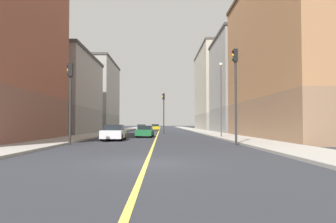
{
  "coord_description": "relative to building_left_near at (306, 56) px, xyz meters",
  "views": [
    {
      "loc": [
        0.59,
        -12.45,
        1.52
      ],
      "look_at": [
        1.39,
        29.62,
        3.08
      ],
      "focal_mm": 34.57,
      "sensor_mm": 36.0,
      "label": 1
    }
  ],
  "objects": [
    {
      "name": "traffic_light_median_far",
      "position": [
        -14.34,
        14.69,
        -4.56
      ],
      "size": [
        0.4,
        0.32,
        5.91
      ],
      "color": "#2D2D2D",
      "rests_on": "ground"
    },
    {
      "name": "car_silver",
      "position": [
        -18.76,
        34.42,
        -7.74
      ],
      "size": [
        1.97,
        4.07,
        1.32
      ],
      "color": "silver",
      "rests_on": "ground"
    },
    {
      "name": "building_left_far",
      "position": [
        -0.0,
        45.19,
        1.27
      ],
      "size": [
        11.34,
        24.06,
        19.31
      ],
      "color": "#9D9688",
      "rests_on": "ground"
    },
    {
      "name": "car_white",
      "position": [
        -18.93,
        -3.03,
        -7.71
      ],
      "size": [
        1.92,
        4.59,
        1.41
      ],
      "color": "white",
      "rests_on": "ground"
    },
    {
      "name": "building_right_midblock",
      "position": [
        -30.38,
        14.95,
        -2.56
      ],
      "size": [
        11.34,
        17.8,
        11.64
      ],
      "color": "gray",
      "rests_on": "ground"
    },
    {
      "name": "building_left_mid",
      "position": [
        0.0,
        21.3,
        -0.37
      ],
      "size": [
        11.34,
        16.31,
        16.03
      ],
      "color": "gray",
      "rests_on": "ground"
    },
    {
      "name": "car_yellow",
      "position": [
        -16.09,
        40.73,
        -7.72
      ],
      "size": [
        1.96,
        4.57,
        1.36
      ],
      "color": "gold",
      "rests_on": "ground"
    },
    {
      "name": "lane_center_stripe",
      "position": [
        -15.19,
        29.15,
        -8.38
      ],
      "size": [
        0.16,
        154.0,
        0.01
      ],
      "primitive_type": "cube",
      "color": "#E5D14C",
      "rests_on": "ground"
    },
    {
      "name": "car_green",
      "position": [
        -16.46,
        3.62,
        -7.76
      ],
      "size": [
        1.9,
        4.53,
        1.28
      ],
      "color": "#1E6B38",
      "rests_on": "ground"
    },
    {
      "name": "traffic_light_left_near",
      "position": [
        -9.42,
        -9.78,
        -4.06
      ],
      "size": [
        0.4,
        0.32,
        6.77
      ],
      "color": "#2D2D2D",
      "rests_on": "ground"
    },
    {
      "name": "street_lamp_left_near",
      "position": [
        -8.41,
        1.27,
        -3.6
      ],
      "size": [
        0.36,
        0.36,
        7.74
      ],
      "color": "#4C4C51",
      "rests_on": "ground"
    },
    {
      "name": "sidewalk_right",
      "position": [
        -23.12,
        29.15,
        -8.31
      ],
      "size": [
        3.49,
        168.0,
        0.15
      ],
      "primitive_type": "cube",
      "color": "#9E9B93",
      "rests_on": "ground"
    },
    {
      "name": "sidewalk_left",
      "position": [
        -7.26,
        29.15,
        -8.31
      ],
      "size": [
        3.49,
        168.0,
        0.15
      ],
      "primitive_type": "cube",
      "color": "#9E9B93",
      "rests_on": "ground"
    },
    {
      "name": "building_left_near",
      "position": [
        0.0,
        0.0,
        0.0
      ],
      "size": [
        11.34,
        23.65,
        16.76
      ],
      "color": "#8F6B4F",
      "rests_on": "ground"
    },
    {
      "name": "ground_plane",
      "position": [
        -15.19,
        -19.85,
        -8.39
      ],
      "size": [
        400.0,
        400.0,
        0.0
      ],
      "primitive_type": "plane",
      "color": "#2A2D33",
      "rests_on": "ground"
    },
    {
      "name": "building_right_distant",
      "position": [
        -30.38,
        36.69,
        -1.01
      ],
      "size": [
        11.34,
        18.94,
        14.74
      ],
      "color": "gray",
      "rests_on": "ground"
    },
    {
      "name": "traffic_light_right_near",
      "position": [
        -20.99,
        -9.78,
        -4.68
      ],
      "size": [
        0.4,
        0.32,
        5.7
      ],
      "color": "#2D2D2D",
      "rests_on": "ground"
    }
  ]
}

